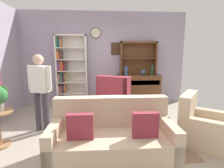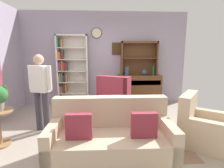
% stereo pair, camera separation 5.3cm
% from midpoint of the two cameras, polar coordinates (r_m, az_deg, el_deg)
% --- Properties ---
extents(ground_plane, '(5.40, 4.60, 0.02)m').
position_cam_midpoint_polar(ground_plane, '(3.77, -0.97, -15.09)').
color(ground_plane, '#9E9384').
extents(wall_back, '(5.00, 0.09, 2.80)m').
position_cam_midpoint_polar(wall_back, '(5.54, -1.93, 8.18)').
color(wall_back, '#A399AD').
rests_on(wall_back, ground_plane).
extents(area_rug, '(2.37, 1.71, 0.01)m').
position_cam_midpoint_polar(area_rug, '(3.51, 2.66, -16.88)').
color(area_rug, '#846651').
rests_on(area_rug, ground_plane).
extents(bookshelf, '(0.90, 0.30, 2.10)m').
position_cam_midpoint_polar(bookshelf, '(5.46, -13.01, 3.94)').
color(bookshelf, silver).
rests_on(bookshelf, ground_plane).
extents(sideboard, '(1.30, 0.45, 0.92)m').
position_cam_midpoint_polar(sideboard, '(5.50, 8.92, -1.36)').
color(sideboard, brown).
rests_on(sideboard, ground_plane).
extents(sideboard_hutch, '(1.10, 0.26, 1.00)m').
position_cam_midpoint_polar(sideboard_hutch, '(5.50, 8.98, 9.66)').
color(sideboard_hutch, brown).
rests_on(sideboard_hutch, sideboard).
extents(vase_tall, '(0.11, 0.11, 0.26)m').
position_cam_midpoint_polar(vase_tall, '(5.27, 5.10, 4.18)').
color(vase_tall, '#33476B').
rests_on(vase_tall, sideboard).
extents(vase_round, '(0.15, 0.15, 0.17)m').
position_cam_midpoint_polar(vase_round, '(5.39, 10.56, 3.69)').
color(vase_round, '#33476B').
rests_on(vase_round, sideboard).
extents(bottle_wine, '(0.07, 0.07, 0.30)m').
position_cam_midpoint_polar(bottle_wine, '(5.43, 13.32, 4.30)').
color(bottle_wine, '#194223').
rests_on(bottle_wine, sideboard).
extents(couch_floral, '(1.81, 0.86, 0.90)m').
position_cam_midpoint_polar(couch_floral, '(2.79, 0.31, -17.28)').
color(couch_floral, '#C6AD8E').
rests_on(couch_floral, ground_plane).
extents(armchair_floral, '(1.08, 1.07, 0.88)m').
position_cam_midpoint_polar(armchair_floral, '(3.56, 27.41, -12.58)').
color(armchair_floral, '#C6AD8E').
rests_on(armchair_floral, ground_plane).
extents(wingback_chair, '(1.06, 1.07, 1.05)m').
position_cam_midpoint_polar(wingback_chair, '(4.43, 1.72, -5.74)').
color(wingback_chair, maroon).
rests_on(wingback_chair, ground_plane).
extents(person_reading, '(0.52, 0.30, 1.56)m').
position_cam_midpoint_polar(person_reading, '(3.79, -21.62, -1.04)').
color(person_reading, '#38333D').
rests_on(person_reading, ground_plane).
extents(coffee_table, '(0.80, 0.50, 0.42)m').
position_cam_midpoint_polar(coffee_table, '(3.47, 4.26, -10.88)').
color(coffee_table, brown).
rests_on(coffee_table, ground_plane).
extents(book_stack, '(0.21, 0.15, 0.10)m').
position_cam_midpoint_polar(book_stack, '(3.42, 5.30, -9.09)').
color(book_stack, '#B22D33').
rests_on(book_stack, coffee_table).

